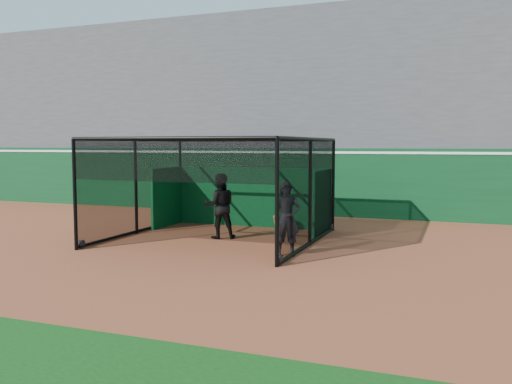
% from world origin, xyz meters
% --- Properties ---
extents(ground, '(120.00, 120.00, 0.00)m').
position_xyz_m(ground, '(0.00, 0.00, 0.00)').
color(ground, '#984A2C').
rests_on(ground, ground).
extents(outfield_wall, '(50.00, 0.50, 2.50)m').
position_xyz_m(outfield_wall, '(0.00, 8.50, 1.29)').
color(outfield_wall, '#0A3C1A').
rests_on(outfield_wall, ground).
extents(grandstand, '(50.00, 7.85, 8.95)m').
position_xyz_m(grandstand, '(0.00, 12.27, 4.48)').
color(grandstand, '#4C4C4F').
rests_on(grandstand, ground).
extents(batting_cage, '(5.39, 5.49, 2.78)m').
position_xyz_m(batting_cage, '(-0.24, 2.47, 1.39)').
color(batting_cage, black).
rests_on(batting_cage, ground).
extents(batter, '(1.12, 1.04, 1.83)m').
position_xyz_m(batter, '(-0.25, 2.61, 0.92)').
color(batter, black).
rests_on(batter, ground).
extents(on_deck_player, '(0.76, 0.66, 1.76)m').
position_xyz_m(on_deck_player, '(2.25, 0.95, 0.88)').
color(on_deck_player, black).
rests_on(on_deck_player, ground).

